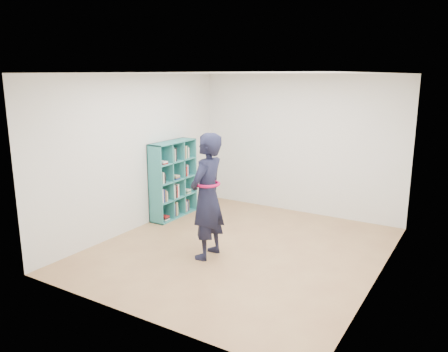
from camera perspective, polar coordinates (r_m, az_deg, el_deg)
The scene contains 9 objects.
floor at distance 6.72m, azimuth 2.09°, elevation -9.52°, with size 4.50×4.50×0.00m, color #976844.
ceiling at distance 6.21m, azimuth 2.29°, elevation 13.25°, with size 4.50×4.50×0.00m, color white.
wall_left at distance 7.50m, azimuth -11.30°, elevation 2.98°, with size 0.02×4.50×2.60m, color silver.
wall_right at distance 5.66m, azimuth 20.14°, elevation -0.79°, with size 0.02×4.50×2.60m, color silver.
wall_back at distance 8.34m, azimuth 9.77°, elevation 4.04°, with size 4.00×0.02×2.60m, color silver.
wall_front at distance 4.56m, azimuth -11.78°, elevation -3.47°, with size 4.00×0.02×2.60m, color silver.
bookshelf at distance 8.09m, azimuth -6.79°, elevation -0.57°, with size 0.31×1.06×1.41m.
person at distance 6.17m, azimuth -2.21°, elevation -2.66°, with size 0.46×0.68×1.81m.
smartphone at distance 6.27m, azimuth -2.89°, elevation -1.29°, with size 0.04×0.09×0.13m.
Camera 1 is at (3.02, -5.42, 2.57)m, focal length 35.00 mm.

